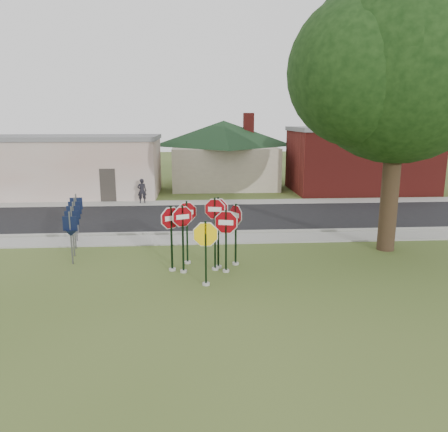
{
  "coord_description": "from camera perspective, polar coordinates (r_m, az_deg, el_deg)",
  "views": [
    {
      "loc": [
        -0.41,
        -13.45,
        5.31
      ],
      "look_at": [
        0.66,
        2.0,
        1.87
      ],
      "focal_mm": 35.0,
      "sensor_mm": 36.0,
      "label": 1
    }
  ],
  "objects": [
    {
      "name": "sidewalk_far",
      "position": [
        28.25,
        -3.04,
        1.75
      ],
      "size": [
        60.0,
        1.6,
        0.06
      ],
      "primitive_type": "cube",
      "color": "gray",
      "rests_on": "ground"
    },
    {
      "name": "stop_sign_center",
      "position": [
        15.37,
        -1.19,
        -1.02
      ],
      "size": [
        1.0,
        0.24,
        2.74
      ],
      "color": "#A7A49B",
      "rests_on": "ground"
    },
    {
      "name": "stop_sign_back_left",
      "position": [
        16.17,
        -4.87,
        -1.01
      ],
      "size": [
        1.02,
        0.28,
        2.49
      ],
      "color": "#A7A49B",
      "rests_on": "ground"
    },
    {
      "name": "pedestrian",
      "position": [
        28.32,
        -10.67,
        3.25
      ],
      "size": [
        0.61,
        0.44,
        1.57
      ],
      "primitive_type": "imported",
      "rotation": [
        0.0,
        0.0,
        3.26
      ],
      "color": "black",
      "rests_on": "sidewalk_far"
    },
    {
      "name": "road",
      "position": [
        24.05,
        -2.87,
        -0.19
      ],
      "size": [
        60.0,
        7.0,
        0.04
      ],
      "primitive_type": "cube",
      "color": "black",
      "rests_on": "ground"
    },
    {
      "name": "stop_sign_right",
      "position": [
        15.22,
        0.26,
        -2.13
      ],
      "size": [
        1.09,
        0.29,
        2.37
      ],
      "color": "#A7A49B",
      "rests_on": "ground"
    },
    {
      "name": "stop_sign_far_right",
      "position": [
        16.0,
        1.55,
        -1.39
      ],
      "size": [
        0.5,
        0.88,
        2.41
      ],
      "color": "#A7A49B",
      "rests_on": "ground"
    },
    {
      "name": "building_house",
      "position": [
        35.57,
        -0.04,
        9.86
      ],
      "size": [
        11.6,
        11.6,
        6.2
      ],
      "color": "#C0B299",
      "rests_on": "ground"
    },
    {
      "name": "route_sign_row",
      "position": [
        19.08,
        -19.0,
        -0.53
      ],
      "size": [
        1.43,
        4.63,
        2.0
      ],
      "color": "#59595E",
      "rests_on": "ground"
    },
    {
      "name": "curb",
      "position": [
        20.63,
        -2.67,
        -2.19
      ],
      "size": [
        60.0,
        0.2,
        0.14
      ],
      "primitive_type": "cube",
      "color": "gray",
      "rests_on": "ground"
    },
    {
      "name": "sidewalk_near",
      "position": [
        19.68,
        -2.61,
        -3.04
      ],
      "size": [
        60.0,
        1.6,
        0.06
      ],
      "primitive_type": "cube",
      "color": "gray",
      "rests_on": "ground"
    },
    {
      "name": "stop_sign_yellow",
      "position": [
        14.03,
        -2.41,
        -3.77
      ],
      "size": [
        1.12,
        0.24,
        2.27
      ],
      "color": "#A7A49B",
      "rests_on": "ground"
    },
    {
      "name": "bg_tree_right",
      "position": [
        45.37,
        26.24,
        11.62
      ],
      "size": [
        5.6,
        5.6,
        8.4
      ],
      "color": "#302315",
      "rests_on": "ground"
    },
    {
      "name": "building_stucco",
      "position": [
        32.76,
        -19.24,
        6.31
      ],
      "size": [
        12.2,
        6.2,
        4.2
      ],
      "color": "beige",
      "rests_on": "ground"
    },
    {
      "name": "building_brick",
      "position": [
        34.4,
        17.36,
        7.13
      ],
      "size": [
        10.2,
        6.2,
        4.75
      ],
      "color": "maroon",
      "rests_on": "ground"
    },
    {
      "name": "oak_tree",
      "position": [
        18.81,
        22.05,
        17.82
      ],
      "size": [
        11.1,
        10.5,
        11.09
      ],
      "color": "#302315",
      "rests_on": "ground"
    },
    {
      "name": "stop_sign_far_left",
      "position": [
        15.45,
        -6.9,
        -1.73
      ],
      "size": [
        0.92,
        0.6,
        2.47
      ],
      "color": "#A7A49B",
      "rests_on": "ground"
    },
    {
      "name": "ground",
      "position": [
        14.47,
        -2.07,
        -9.01
      ],
      "size": [
        120.0,
        120.0,
        0.0
      ],
      "primitive_type": "plane",
      "color": "#3D511E",
      "rests_on": "ground"
    },
    {
      "name": "stop_sign_left",
      "position": [
        15.22,
        -5.41,
        -1.84
      ],
      "size": [
        0.94,
        0.39,
        2.52
      ],
      "color": "#A7A49B",
      "rests_on": "ground"
    },
    {
      "name": "stop_sign_back_right",
      "position": [
        15.59,
        -0.76,
        -0.89
      ],
      "size": [
        0.95,
        0.39,
        2.72
      ],
      "color": "#A7A49B",
      "rests_on": "ground"
    }
  ]
}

